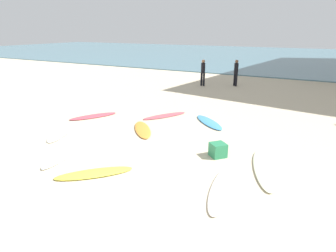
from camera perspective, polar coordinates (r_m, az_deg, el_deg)
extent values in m
plane|color=beige|center=(7.59, -8.97, -11.12)|extent=(120.00, 120.00, 0.00)
cube|color=slate|center=(44.47, 23.39, 12.57)|extent=(120.00, 40.00, 0.08)
ellipsoid|color=#D94A59|center=(13.27, -14.67, 1.92)|extent=(1.54, 2.12, 0.08)
ellipsoid|color=yellow|center=(8.12, -14.51, -9.10)|extent=(1.85, 1.86, 0.08)
ellipsoid|color=white|center=(11.69, -20.37, -0.97)|extent=(1.58, 2.38, 0.06)
ellipsoid|color=silver|center=(7.28, 10.49, -12.30)|extent=(0.88, 2.35, 0.07)
ellipsoid|color=orange|center=(11.18, -5.10, -0.68)|extent=(1.76, 1.95, 0.08)
ellipsoid|color=#4499DB|center=(12.12, 8.19, 0.78)|extent=(1.92, 1.90, 0.08)
ellipsoid|color=#E7ECC3|center=(8.53, 18.57, -8.08)|extent=(1.27, 2.62, 0.08)
ellipsoid|color=white|center=(9.50, -20.15, -5.42)|extent=(0.95, 2.09, 0.09)
ellipsoid|color=#D5515E|center=(12.92, -0.67, 2.08)|extent=(1.53, 2.13, 0.07)
cylinder|color=black|center=(20.16, 6.70, 9.21)|extent=(0.14, 0.14, 0.85)
cylinder|color=black|center=(20.04, 7.17, 9.13)|extent=(0.14, 0.14, 0.85)
cylinder|color=black|center=(19.99, 7.02, 11.37)|extent=(0.34, 0.34, 0.71)
sphere|color=#9E7051|center=(19.93, 7.07, 12.71)|extent=(0.23, 0.23, 0.23)
cylinder|color=black|center=(20.35, 13.46, 8.91)|extent=(0.14, 0.14, 0.85)
cylinder|color=black|center=(20.51, 13.13, 9.01)|extent=(0.14, 0.14, 0.85)
cylinder|color=black|center=(20.31, 13.46, 11.11)|extent=(0.39, 0.39, 0.71)
sphere|color=brown|center=(20.26, 13.57, 12.42)|extent=(0.23, 0.23, 0.23)
cube|color=#287F51|center=(8.97, 9.95, -4.72)|extent=(0.62, 0.62, 0.44)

